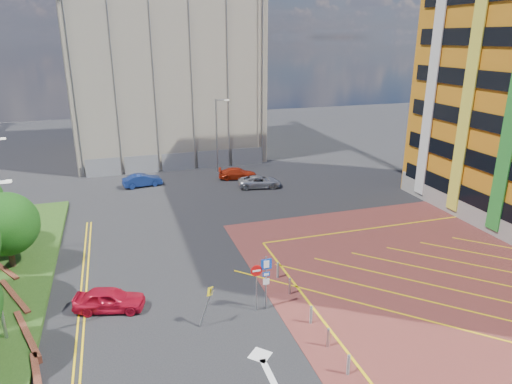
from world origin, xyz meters
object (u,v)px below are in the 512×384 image
car_red_left (110,299)px  car_silver_back (260,182)px  car_red_back (238,174)px  sign_cluster (263,278)px  warning_sign (208,301)px  lamp_back (217,133)px  car_blue_back (142,180)px  tree_c (5,224)px

car_red_left → car_silver_back: car_red_left is taller
car_red_back → car_red_left: bearing=161.7°
sign_cluster → warning_sign: size_ratio=1.43×
car_red_left → car_silver_back: (14.42, 18.01, -0.06)m
car_red_left → car_red_back: car_red_left is taller
lamp_back → car_red_left: lamp_back is taller
car_blue_back → car_red_back: (9.76, -0.41, -0.05)m
sign_cluster → tree_c: bearing=146.8°
tree_c → car_blue_back: bearing=59.0°
warning_sign → car_red_back: bearing=71.3°
sign_cluster → lamp_back: bearing=82.0°
car_red_back → sign_cluster: bearing=-179.1°
car_red_left → car_silver_back: bearing=-23.8°
tree_c → car_silver_back: bearing=29.5°
tree_c → car_silver_back: 23.44m
car_blue_back → car_red_back: car_blue_back is taller
tree_c → car_red_back: size_ratio=1.23×
lamp_back → car_blue_back: 9.55m
warning_sign → car_red_back: (8.28, 24.49, -0.85)m
lamp_back → sign_cluster: bearing=-98.0°
sign_cluster → car_red_back: size_ratio=0.80×
warning_sign → tree_c: bearing=138.1°
tree_c → sign_cluster: bearing=-33.2°
warning_sign → car_silver_back: bearing=65.5°
lamp_back → warning_sign: (-6.90, -27.57, -2.93)m
car_red_left → car_blue_back: bearing=6.2°
lamp_back → sign_cluster: size_ratio=2.50×
tree_c → warning_sign: tree_c is taller
tree_c → car_silver_back: tree_c is taller
car_red_left → sign_cluster: bearing=-92.4°
lamp_back → sign_cluster: lamp_back is taller
car_blue_back → car_silver_back: (11.07, -3.84, -0.04)m
tree_c → car_red_back: 24.26m
warning_sign → sign_cluster: bearing=10.1°
sign_cluster → car_silver_back: size_ratio=0.76×
car_blue_back → car_red_back: bearing=-100.6°
tree_c → car_blue_back: 18.06m
car_red_back → car_silver_back: 3.67m
warning_sign → car_silver_back: 23.15m
lamp_back → car_blue_back: size_ratio=2.09×
sign_cluster → warning_sign: 3.21m
sign_cluster → car_red_back: sign_cluster is taller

